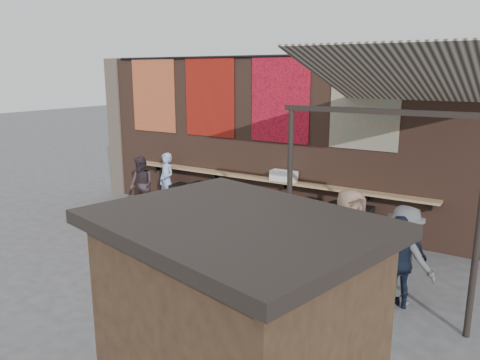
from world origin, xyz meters
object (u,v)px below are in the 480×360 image
(scooter_stool_8, at_px, (362,228))
(market_stall, at_px, (236,353))
(shelf_box, at_px, (284,176))
(scooter_stool_3, at_px, (237,209))
(shopper_navy, at_px, (400,262))
(scooter_stool_4, at_px, (258,212))
(scooter_stool_6, at_px, (306,218))
(scooter_stool_1, at_px, (194,199))
(shopper_grey, at_px, (403,256))
(diner_right, at_px, (142,185))
(scooter_stool_5, at_px, (281,217))
(shopper_tan, at_px, (349,241))
(diner_left, at_px, (167,181))
(scooter_stool_7, at_px, (334,223))
(scooter_stool_0, at_px, (176,197))
(scooter_stool_2, at_px, (215,204))

(scooter_stool_8, height_order, market_stall, market_stall)
(shelf_box, relative_size, scooter_stool_3, 0.87)
(scooter_stool_3, xyz_separation_m, shopper_navy, (4.45, -2.29, 0.43))
(scooter_stool_4, distance_m, scooter_stool_6, 1.20)
(scooter_stool_1, bearing_deg, shopper_grey, -19.88)
(scooter_stool_6, bearing_deg, diner_right, -171.63)
(diner_right, height_order, market_stall, market_stall)
(shelf_box, bearing_deg, scooter_stool_8, -9.13)
(scooter_stool_5, xyz_separation_m, shopper_tan, (2.34, -2.13, 0.55))
(diner_left, bearing_deg, scooter_stool_7, 19.47)
(scooter_stool_3, height_order, diner_left, diner_left)
(diner_left, xyz_separation_m, shopper_navy, (6.67, -2.28, -0.00))
(scooter_stool_3, bearing_deg, scooter_stool_5, -0.73)
(scooter_stool_1, height_order, scooter_stool_6, scooter_stool_1)
(scooter_stool_5, bearing_deg, scooter_stool_8, -0.77)
(scooter_stool_0, xyz_separation_m, shopper_navy, (6.38, -2.31, 0.41))
(diner_right, bearing_deg, scooter_stool_0, 58.97)
(shelf_box, bearing_deg, market_stall, -66.61)
(shopper_tan, xyz_separation_m, market_stall, (0.34, -4.02, 0.27))
(shopper_navy, relative_size, shopper_tan, 0.86)
(diner_left, bearing_deg, shopper_tan, -0.81)
(shelf_box, distance_m, scooter_stool_0, 3.20)
(scooter_stool_3, relative_size, diner_left, 0.47)
(scooter_stool_2, xyz_separation_m, shopper_grey, (5.06, -2.07, 0.42))
(scooter_stool_7, height_order, diner_right, diner_right)
(scooter_stool_1, bearing_deg, shopper_navy, -21.33)
(scooter_stool_0, bearing_deg, scooter_stool_1, -7.08)
(scooter_stool_2, distance_m, scooter_stool_6, 2.45)
(shopper_tan, bearing_deg, scooter_stool_3, 95.60)
(scooter_stool_7, bearing_deg, scooter_stool_0, 179.66)
(scooter_stool_5, bearing_deg, scooter_stool_3, 179.27)
(scooter_stool_3, xyz_separation_m, diner_right, (-2.56, -0.62, 0.40))
(scooter_stool_7, relative_size, market_stall, 0.38)
(scooter_stool_8, distance_m, market_stall, 6.21)
(shopper_tan, bearing_deg, scooter_stool_8, 47.86)
(scooter_stool_8, height_order, shopper_navy, shopper_navy)
(scooter_stool_0, distance_m, scooter_stool_8, 5.09)
(scooter_stool_4, bearing_deg, shelf_box, 35.84)
(scooter_stool_6, distance_m, shopper_grey, 3.41)
(scooter_stool_6, height_order, market_stall, market_stall)
(scooter_stool_2, bearing_deg, scooter_stool_7, 0.96)
(scooter_stool_1, relative_size, diner_left, 0.57)
(shelf_box, relative_size, scooter_stool_6, 0.73)
(scooter_stool_4, distance_m, diner_right, 3.28)
(diner_right, xyz_separation_m, shopper_tan, (6.14, -1.53, 0.15))
(shelf_box, distance_m, scooter_stool_5, 0.97)
(scooter_stool_6, height_order, shopper_tan, shopper_tan)
(scooter_stool_7, height_order, shopper_navy, shopper_navy)
(scooter_stool_3, height_order, shopper_tan, shopper_tan)
(diner_left, bearing_deg, scooter_stool_1, 16.47)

